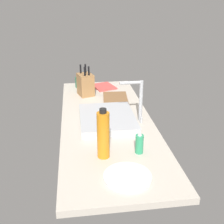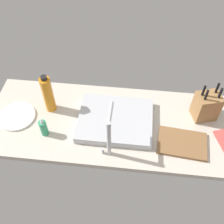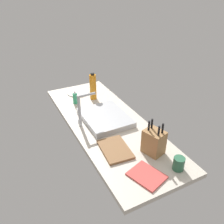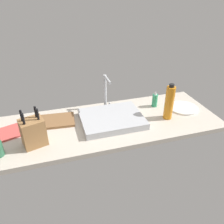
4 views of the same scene
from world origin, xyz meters
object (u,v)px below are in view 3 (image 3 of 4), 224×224
(knife_block, at_px, (154,142))
(water_bottle, at_px, (93,87))
(dish_towel, at_px, (147,176))
(soap_bottle, at_px, (75,98))
(sink_basin, at_px, (105,118))
(coffee_mug, at_px, (179,164))
(cutting_board, at_px, (115,149))
(dinner_plate, at_px, (78,92))
(faucet, at_px, (81,108))

(knife_block, height_order, water_bottle, water_bottle)
(dish_towel, bearing_deg, soap_bottle, 3.59)
(sink_basin, distance_m, knife_block, 0.55)
(soap_bottle, bearing_deg, water_bottle, -86.42)
(knife_block, distance_m, coffee_mug, 0.22)
(soap_bottle, xyz_separation_m, water_bottle, (0.01, -0.19, 0.07))
(cutting_board, distance_m, dinner_plate, 1.01)
(cutting_board, bearing_deg, dinner_plate, -5.14)
(faucet, bearing_deg, knife_block, -149.99)
(water_bottle, bearing_deg, cutting_board, 167.34)
(faucet, xyz_separation_m, water_bottle, (0.40, -0.27, -0.04))
(sink_basin, distance_m, cutting_board, 0.41)
(sink_basin, height_order, dish_towel, sink_basin)
(sink_basin, bearing_deg, soap_bottle, 17.17)
(faucet, distance_m, soap_bottle, 0.41)
(sink_basin, relative_size, coffee_mug, 4.91)
(cutting_board, relative_size, soap_bottle, 2.06)
(dish_towel, bearing_deg, coffee_mug, -99.94)
(dish_towel, bearing_deg, knife_block, -44.42)
(knife_block, xyz_separation_m, dish_towel, (-0.17, 0.17, -0.08))
(coffee_mug, bearing_deg, water_bottle, 4.53)
(soap_bottle, bearing_deg, dinner_plate, -26.25)
(dish_towel, bearing_deg, cutting_board, 10.43)
(water_bottle, relative_size, dish_towel, 1.30)
(water_bottle, bearing_deg, coffee_mug, -175.47)
(faucet, height_order, water_bottle, faucet)
(knife_block, xyz_separation_m, coffee_mug, (-0.21, -0.05, -0.05))
(water_bottle, distance_m, coffee_mug, 1.16)
(cutting_board, bearing_deg, sink_basin, -15.82)
(sink_basin, bearing_deg, dinner_plate, 2.02)
(knife_block, height_order, soap_bottle, knife_block)
(sink_basin, bearing_deg, faucet, 86.11)
(knife_block, distance_m, dish_towel, 0.26)
(soap_bottle, height_order, water_bottle, water_bottle)
(knife_block, relative_size, cutting_board, 0.90)
(soap_bottle, distance_m, dish_towel, 1.11)
(faucet, height_order, coffee_mug, faucet)
(soap_bottle, bearing_deg, sink_basin, -162.83)
(knife_block, xyz_separation_m, soap_bottle, (0.94, 0.24, -0.03))
(faucet, xyz_separation_m, soap_bottle, (0.39, -0.08, -0.11))
(faucet, relative_size, water_bottle, 1.02)
(knife_block, height_order, dish_towel, knife_block)
(soap_bottle, xyz_separation_m, coffee_mug, (-1.15, -0.29, -0.01))
(coffee_mug, bearing_deg, sink_basin, 12.25)
(soap_bottle, relative_size, dish_towel, 0.63)
(sink_basin, relative_size, cutting_board, 1.61)
(cutting_board, bearing_deg, dish_towel, -169.57)
(water_bottle, bearing_deg, faucet, 145.90)
(knife_block, distance_m, soap_bottle, 0.97)
(cutting_board, height_order, soap_bottle, soap_bottle)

